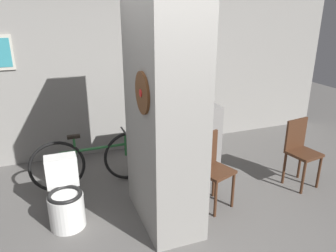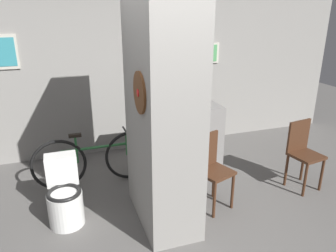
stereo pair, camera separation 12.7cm
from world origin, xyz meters
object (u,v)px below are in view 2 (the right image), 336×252
Objects in this scene: chair_by_doorway at (303,151)px; bicycle at (96,159)px; chair_near_pillar at (211,167)px; toilet at (65,196)px; bottle_tall at (190,101)px.

bicycle is (-2.57, 0.94, -0.14)m from chair_by_doorway.
chair_by_doorway is at bearing -18.58° from chair_near_pillar.
chair_by_doorway is (1.34, 0.02, 0.00)m from chair_near_pillar.
toilet is 0.81× the size of chair_near_pillar.
bicycle is at bearing 58.59° from toilet.
bottle_tall reaches higher than chair_near_pillar.
toilet is at bearing -156.08° from bottle_tall.
chair_near_pillar is 1.34m from chair_by_doorway.
bicycle is at bearing -176.49° from bottle_tall.
chair_near_pillar is at bearing -37.77° from bicycle.
chair_near_pillar reaches higher than bicycle.
bicycle is 1.53m from bottle_tall.
chair_by_doorway is at bearing -40.39° from bottle_tall.
chair_by_doorway is 3.13× the size of bottle_tall.
chair_by_doorway reaches higher than toilet.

